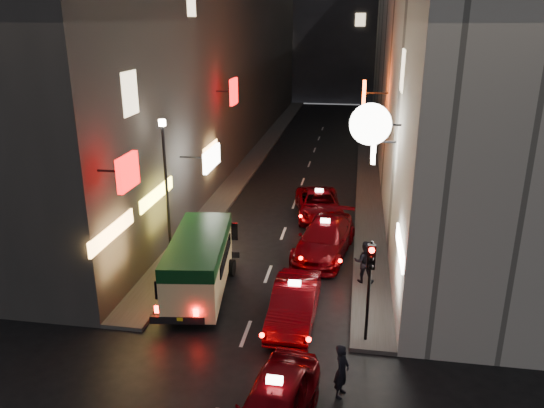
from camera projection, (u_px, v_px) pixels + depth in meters
The scene contains 14 objects.
building_left at pixel (210, 34), 39.96m from camera, with size 7.67×52.19×18.00m.
building_right at pixel (429, 35), 37.53m from camera, with size 7.95×52.00×18.00m.
building_far at pixel (337, 11), 67.90m from camera, with size 30.00×10.00×22.00m, color #36363B.
sidewalk_left at pixel (260, 151), 42.35m from camera, with size 1.50×52.00×0.15m, color #4A4744.
sidewalk_right at pixel (368, 156), 41.05m from camera, with size 1.50×52.00×0.15m, color #4A4744.
minibus at pixel (199, 259), 20.09m from camera, with size 2.63×5.73×2.37m.
taxi_near at pixel (274, 403), 13.47m from camera, with size 2.95×5.65×1.88m.
taxi_second at pixel (294, 300), 18.46m from camera, with size 2.19×5.19×1.81m.
taxi_third at pixel (325, 236), 23.75m from camera, with size 3.14×5.92×1.96m.
taxi_far at pixel (319, 202), 28.35m from camera, with size 2.93×5.41×1.80m.
pedestrian_crossing at pixel (342, 367), 14.74m from camera, with size 0.61×0.39×1.84m, color black.
pedestrian_sidewalk at pixel (365, 259), 20.90m from camera, with size 0.74×0.46×1.97m, color black.
traffic_light at pixel (370, 271), 16.45m from camera, with size 0.26×0.43×3.50m.
lamp_post at pixel (166, 184), 21.57m from camera, with size 0.28×0.28×6.22m.
Camera 1 is at (3.38, -6.66, 10.09)m, focal length 35.00 mm.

